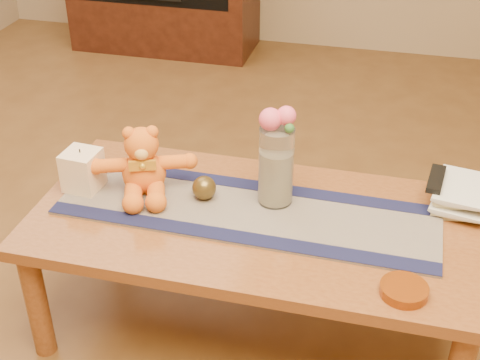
% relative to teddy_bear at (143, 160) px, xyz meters
% --- Properties ---
extents(floor, '(5.50, 5.50, 0.00)m').
position_rel_teddy_bear_xyz_m(floor, '(0.39, -0.06, -0.57)').
color(floor, '#563618').
rests_on(floor, ground).
extents(coffee_table_top, '(1.40, 0.70, 0.04)m').
position_rel_teddy_bear_xyz_m(coffee_table_top, '(0.39, -0.06, -0.14)').
color(coffee_table_top, brown).
rests_on(coffee_table_top, floor).
extents(table_leg_fl, '(0.07, 0.07, 0.41)m').
position_rel_teddy_bear_xyz_m(table_leg_fl, '(-0.25, -0.35, -0.36)').
color(table_leg_fl, brown).
rests_on(table_leg_fl, floor).
extents(table_leg_bl, '(0.07, 0.07, 0.41)m').
position_rel_teddy_bear_xyz_m(table_leg_bl, '(-0.25, 0.23, -0.36)').
color(table_leg_bl, brown).
rests_on(table_leg_bl, floor).
extents(table_leg_br, '(0.07, 0.07, 0.41)m').
position_rel_teddy_bear_xyz_m(table_leg_br, '(1.03, 0.23, -0.36)').
color(table_leg_br, brown).
rests_on(table_leg_br, floor).
extents(persian_runner, '(1.20, 0.37, 0.01)m').
position_rel_teddy_bear_xyz_m(persian_runner, '(0.35, -0.04, -0.11)').
color(persian_runner, '#1C1740').
rests_on(persian_runner, coffee_table_top).
extents(runner_border_near, '(1.20, 0.08, 0.00)m').
position_rel_teddy_bear_xyz_m(runner_border_near, '(0.35, -0.18, -0.11)').
color(runner_border_near, '#121437').
rests_on(runner_border_near, persian_runner).
extents(runner_border_far, '(1.20, 0.08, 0.00)m').
position_rel_teddy_bear_xyz_m(runner_border_far, '(0.36, 0.11, -0.11)').
color(runner_border_far, '#121437').
rests_on(runner_border_far, persian_runner).
extents(teddy_bear, '(0.40, 0.36, 0.22)m').
position_rel_teddy_bear_xyz_m(teddy_bear, '(0.00, 0.00, 0.00)').
color(teddy_bear, orange).
rests_on(teddy_bear, persian_runner).
extents(pillar_candle, '(0.12, 0.12, 0.13)m').
position_rel_teddy_bear_xyz_m(pillar_candle, '(-0.20, -0.04, -0.04)').
color(pillar_candle, beige).
rests_on(pillar_candle, persian_runner).
extents(candle_wick, '(0.00, 0.00, 0.01)m').
position_rel_teddy_bear_xyz_m(candle_wick, '(-0.20, -0.04, 0.03)').
color(candle_wick, black).
rests_on(candle_wick, pillar_candle).
extents(glass_vase, '(0.11, 0.11, 0.26)m').
position_rel_teddy_bear_xyz_m(glass_vase, '(0.43, 0.04, 0.02)').
color(glass_vase, silver).
rests_on(glass_vase, persian_runner).
extents(potpourri_fill, '(0.09, 0.09, 0.18)m').
position_rel_teddy_bear_xyz_m(potpourri_fill, '(0.43, 0.04, -0.02)').
color(potpourri_fill, beige).
rests_on(potpourri_fill, glass_vase).
extents(rose_left, '(0.07, 0.07, 0.07)m').
position_rel_teddy_bear_xyz_m(rose_left, '(0.41, 0.03, 0.19)').
color(rose_left, '#EE5475').
rests_on(rose_left, glass_vase).
extents(rose_right, '(0.06, 0.06, 0.06)m').
position_rel_teddy_bear_xyz_m(rose_right, '(0.46, 0.04, 0.20)').
color(rose_right, '#EE5475').
rests_on(rose_right, glass_vase).
extents(blue_flower_back, '(0.04, 0.04, 0.04)m').
position_rel_teddy_bear_xyz_m(blue_flower_back, '(0.44, 0.07, 0.18)').
color(blue_flower_back, '#526AB3').
rests_on(blue_flower_back, glass_vase).
extents(blue_flower_side, '(0.04, 0.04, 0.04)m').
position_rel_teddy_bear_xyz_m(blue_flower_side, '(0.40, 0.06, 0.17)').
color(blue_flower_side, '#526AB3').
rests_on(blue_flower_side, glass_vase).
extents(leaf_sprig, '(0.03, 0.03, 0.03)m').
position_rel_teddy_bear_xyz_m(leaf_sprig, '(0.47, 0.02, 0.17)').
color(leaf_sprig, '#33662D').
rests_on(leaf_sprig, glass_vase).
extents(bronze_ball, '(0.10, 0.10, 0.08)m').
position_rel_teddy_bear_xyz_m(bronze_ball, '(0.21, -0.00, -0.07)').
color(bronze_ball, '#53401B').
rests_on(bronze_ball, persian_runner).
extents(book_bottom, '(0.18, 0.23, 0.02)m').
position_rel_teddy_bear_xyz_m(book_bottom, '(0.92, 0.18, -0.11)').
color(book_bottom, beige).
rests_on(book_bottom, coffee_table_top).
extents(book_lower, '(0.21, 0.25, 0.02)m').
position_rel_teddy_bear_xyz_m(book_lower, '(0.93, 0.18, -0.09)').
color(book_lower, beige).
rests_on(book_lower, book_bottom).
extents(book_upper, '(0.17, 0.23, 0.02)m').
position_rel_teddy_bear_xyz_m(book_upper, '(0.92, 0.18, -0.07)').
color(book_upper, beige).
rests_on(book_upper, book_lower).
extents(book_top, '(0.20, 0.25, 0.02)m').
position_rel_teddy_bear_xyz_m(book_top, '(0.93, 0.18, -0.05)').
color(book_top, beige).
rests_on(book_top, book_upper).
extents(tv_remote, '(0.06, 0.16, 0.02)m').
position_rel_teddy_bear_xyz_m(tv_remote, '(0.92, 0.17, -0.03)').
color(tv_remote, black).
rests_on(tv_remote, book_top).
extents(amber_dish, '(0.13, 0.13, 0.03)m').
position_rel_teddy_bear_xyz_m(amber_dish, '(0.85, -0.31, -0.10)').
color(amber_dish, '#BF5914').
rests_on(amber_dish, coffee_table_top).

